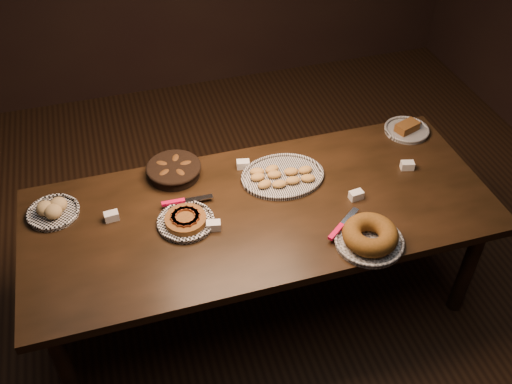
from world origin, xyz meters
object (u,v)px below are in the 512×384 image
object	(u,v)px
buffet_table	(261,218)
apple_tart_plate	(186,220)
madeleine_platter	(282,176)
bundt_cake_plate	(370,237)

from	to	relation	value
buffet_table	apple_tart_plate	bearing A→B (deg)	179.83
madeleine_platter	apple_tart_plate	bearing A→B (deg)	-175.22
apple_tart_plate	madeleine_platter	bearing A→B (deg)	-3.43
madeleine_platter	bundt_cake_plate	xyz separation A→B (m)	(0.25, -0.57, 0.03)
apple_tart_plate	bundt_cake_plate	size ratio (longest dim) A/B	0.78
buffet_table	bundt_cake_plate	xyz separation A→B (m)	(0.42, -0.38, 0.12)
buffet_table	bundt_cake_plate	size ratio (longest dim) A/B	5.94
apple_tart_plate	madeleine_platter	size ratio (longest dim) A/B	0.69
apple_tart_plate	bundt_cake_plate	world-z (taller)	bundt_cake_plate
madeleine_platter	bundt_cake_plate	world-z (taller)	bundt_cake_plate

